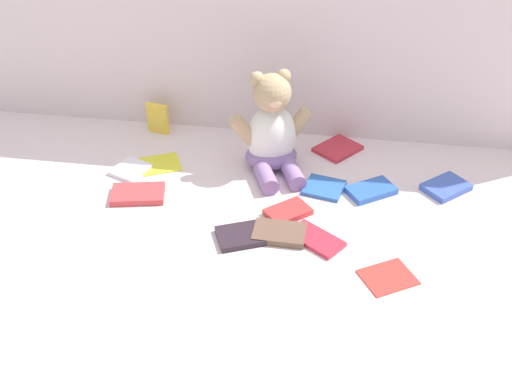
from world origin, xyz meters
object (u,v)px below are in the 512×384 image
at_px(book_case_2, 243,235).
at_px(book_case_8, 316,239).
at_px(book_case_4, 279,233).
at_px(book_case_0, 338,149).
at_px(book_case_10, 138,194).
at_px(book_case_11, 160,163).
at_px(book_case_9, 288,212).
at_px(teddy_bear, 271,133).
at_px(book_case_3, 324,188).
at_px(book_case_5, 158,119).
at_px(book_case_6, 446,187).
at_px(book_case_7, 388,277).
at_px(book_case_12, 131,170).
at_px(book_case_1, 371,190).

relative_size(book_case_2, book_case_8, 0.92).
relative_size(book_case_4, book_case_8, 0.95).
distance_m(book_case_0, book_case_10, 0.61).
height_order(book_case_10, book_case_11, book_case_10).
relative_size(book_case_4, book_case_9, 1.16).
relative_size(teddy_bear, book_case_4, 2.24).
distance_m(book_case_0, book_case_2, 0.49).
relative_size(book_case_3, book_case_5, 1.04).
bearing_deg(book_case_5, book_case_11, -61.45).
bearing_deg(book_case_9, book_case_8, 178.53).
xyz_separation_m(book_case_0, book_case_3, (-0.03, -0.21, -0.00)).
bearing_deg(book_case_11, book_case_9, -140.55).
xyz_separation_m(book_case_6, book_case_11, (-0.80, 0.01, -0.00)).
height_order(book_case_7, book_case_11, same).
xyz_separation_m(book_case_0, book_case_12, (-0.57, -0.20, 0.00)).
xyz_separation_m(teddy_bear, book_case_6, (0.49, -0.05, -0.10)).
height_order(book_case_0, book_case_6, book_case_6).
distance_m(book_case_4, book_case_5, 0.63).
bearing_deg(book_case_5, book_case_10, -71.81).
relative_size(teddy_bear, book_case_9, 2.59).
xyz_separation_m(book_case_4, book_case_8, (0.09, -0.01, -0.00)).
relative_size(book_case_8, book_case_11, 1.22).
xyz_separation_m(teddy_bear, book_case_11, (-0.32, -0.04, -0.10)).
distance_m(book_case_2, book_case_8, 0.18).
xyz_separation_m(book_case_3, book_case_5, (-0.53, 0.23, 0.04)).
bearing_deg(book_case_11, book_case_4, -151.22).
bearing_deg(book_case_2, book_case_9, 114.76).
bearing_deg(book_case_11, book_case_3, -122.16).
height_order(book_case_6, book_case_7, book_case_6).
bearing_deg(teddy_bear, book_case_5, 137.16).
height_order(teddy_bear, book_case_5, teddy_bear).
relative_size(book_case_1, book_case_10, 0.90).
height_order(book_case_7, book_case_10, book_case_10).
bearing_deg(book_case_10, book_case_2, -124.38).
height_order(book_case_5, book_case_6, book_case_5).
xyz_separation_m(book_case_9, book_case_11, (-0.39, 0.18, -0.00)).
xyz_separation_m(book_case_6, book_case_9, (-0.41, -0.17, -0.00)).
distance_m(book_case_1, book_case_4, 0.31).
bearing_deg(book_case_5, teddy_bear, -8.96).
bearing_deg(book_case_2, book_case_4, 80.05).
height_order(book_case_2, book_case_5, book_case_5).
distance_m(book_case_2, book_case_11, 0.41).
bearing_deg(book_case_4, book_case_12, -115.13).
bearing_deg(book_case_3, book_case_4, 168.35).
relative_size(book_case_10, book_case_11, 1.27).
bearing_deg(book_case_6, book_case_2, 77.05).
xyz_separation_m(book_case_1, book_case_7, (0.04, -0.33, -0.00)).
distance_m(book_case_10, book_case_12, 0.13).
bearing_deg(book_case_12, book_case_7, -2.13).
height_order(book_case_0, book_case_12, same).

